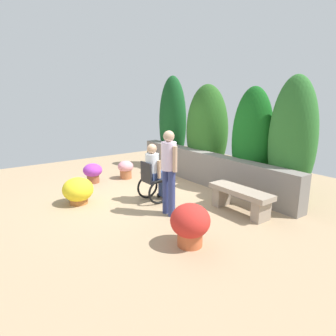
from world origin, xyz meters
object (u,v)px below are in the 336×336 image
stone_bench (240,197)px  flower_pot_red_accent (93,172)px  person_in_wheelchair (154,175)px  flower_pot_small_foreground (190,224)px  flower_pot_purple_near (126,169)px  flower_pot_terracotta_by_wall (78,191)px  person_standing_companion (169,167)px

stone_bench → flower_pot_red_accent: (-3.83, -1.63, -0.03)m
person_in_wheelchair → flower_pot_red_accent: bearing=-161.7°
stone_bench → flower_pot_small_foreground: size_ratio=2.00×
flower_pot_purple_near → flower_pot_red_accent: (-0.15, -0.94, 0.01)m
flower_pot_purple_near → flower_pot_red_accent: flower_pot_red_accent is taller
flower_pot_terracotta_by_wall → flower_pot_small_foreground: bearing=15.3°
flower_pot_red_accent → stone_bench: bearing=23.1°
person_standing_companion → flower_pot_terracotta_by_wall: person_standing_companion is taller
stone_bench → flower_pot_terracotta_by_wall: 3.53m
flower_pot_red_accent → person_standing_companion: bearing=7.1°
stone_bench → flower_pot_terracotta_by_wall: bearing=-136.4°
flower_pot_purple_near → flower_pot_red_accent: bearing=-99.3°
flower_pot_terracotta_by_wall → flower_pot_red_accent: (-1.36, 0.89, 0.00)m
flower_pot_purple_near → person_standing_companion: bearing=-10.9°
person_in_wheelchair → flower_pot_purple_near: 2.10m
stone_bench → flower_pot_terracotta_by_wall: (-2.47, -2.53, -0.04)m
person_standing_companion → flower_pot_small_foreground: size_ratio=2.43×
person_standing_companion → flower_pot_small_foreground: 1.46m
flower_pot_purple_near → flower_pot_small_foreground: 4.26m
flower_pot_terracotta_by_wall → person_in_wheelchair: bearing=60.5°
person_in_wheelchair → flower_pot_terracotta_by_wall: person_in_wheelchair is taller
flower_pot_red_accent → flower_pot_small_foreground: size_ratio=0.76×
stone_bench → person_in_wheelchair: person_in_wheelchair is taller
flower_pot_red_accent → flower_pot_small_foreground: flower_pot_small_foreground is taller
stone_bench → person_in_wheelchair: size_ratio=1.06×
flower_pot_red_accent → flower_pot_small_foreground: 4.29m
flower_pot_small_foreground → person_standing_companion: bearing=159.0°
person_in_wheelchair → flower_pot_purple_near: size_ratio=2.55×
stone_bench → flower_pot_small_foreground: bearing=-77.1°
flower_pot_terracotta_by_wall → flower_pot_red_accent: flower_pot_terracotta_by_wall is taller
person_standing_companion → flower_pot_terracotta_by_wall: 2.23m
flower_pot_terracotta_by_wall → flower_pot_red_accent: size_ratio=1.26×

